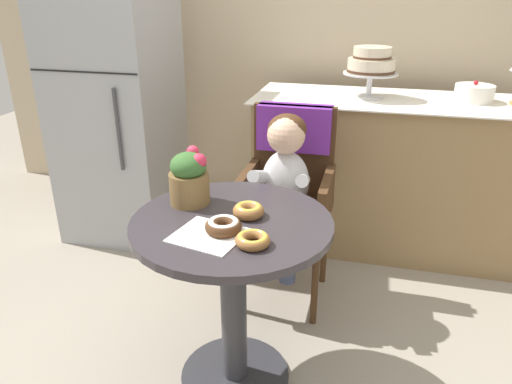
{
  "coord_description": "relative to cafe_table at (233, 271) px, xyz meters",
  "views": [
    {
      "loc": [
        0.46,
        -1.45,
        1.49
      ],
      "look_at": [
        0.05,
        0.15,
        0.77
      ],
      "focal_mm": 33.83,
      "sensor_mm": 36.0,
      "label": 1
    }
  ],
  "objects": [
    {
      "name": "ground_plane",
      "position": [
        0.0,
        0.0,
        -0.51
      ],
      "size": [
        8.0,
        8.0,
        0.0
      ],
      "primitive_type": "plane",
      "color": "gray"
    },
    {
      "name": "back_wall",
      "position": [
        0.0,
        1.85,
        0.84
      ],
      "size": [
        4.8,
        0.1,
        2.7
      ],
      "primitive_type": "cube",
      "color": "#C1AD8E",
      "rests_on": "ground"
    },
    {
      "name": "cafe_table",
      "position": [
        0.0,
        0.0,
        0.0
      ],
      "size": [
        0.72,
        0.72,
        0.72
      ],
      "color": "#332D33",
      "rests_on": "ground"
    },
    {
      "name": "wicker_chair",
      "position": [
        0.08,
        0.7,
        0.13
      ],
      "size": [
        0.42,
        0.45,
        0.95
      ],
      "rotation": [
        0.0,
        0.0,
        0.02
      ],
      "color": "#472D19",
      "rests_on": "ground"
    },
    {
      "name": "seated_child",
      "position": [
        0.08,
        0.54,
        0.17
      ],
      "size": [
        0.27,
        0.32,
        0.73
      ],
      "color": "silver",
      "rests_on": "ground"
    },
    {
      "name": "paper_napkin",
      "position": [
        -0.04,
        -0.13,
        0.21
      ],
      "size": [
        0.26,
        0.25,
        0.0
      ],
      "primitive_type": "cube",
      "rotation": [
        0.0,
        0.0,
        -0.21
      ],
      "color": "white",
      "rests_on": "cafe_table"
    },
    {
      "name": "donut_front",
      "position": [
        0.05,
        0.04,
        0.24
      ],
      "size": [
        0.11,
        0.11,
        0.04
      ],
      "color": "#936033",
      "rests_on": "cafe_table"
    },
    {
      "name": "donut_mid",
      "position": [
        0.12,
        -0.15,
        0.23
      ],
      "size": [
        0.11,
        0.11,
        0.04
      ],
      "color": "#936033",
      "rests_on": "cafe_table"
    },
    {
      "name": "donut_side",
      "position": [
        0.0,
        -0.09,
        0.24
      ],
      "size": [
        0.12,
        0.12,
        0.05
      ],
      "color": "#4C2D19",
      "rests_on": "cafe_table"
    },
    {
      "name": "flower_vase",
      "position": [
        -0.19,
        0.1,
        0.32
      ],
      "size": [
        0.15,
        0.15,
        0.21
      ],
      "color": "brown",
      "rests_on": "cafe_table"
    },
    {
      "name": "display_counter",
      "position": [
        0.55,
        1.3,
        -0.05
      ],
      "size": [
        1.56,
        0.62,
        0.9
      ],
      "color": "#93754C",
      "rests_on": "ground"
    },
    {
      "name": "tiered_cake_stand",
      "position": [
        0.4,
        1.3,
        0.58
      ],
      "size": [
        0.3,
        0.3,
        0.28
      ],
      "color": "silver",
      "rests_on": "display_counter"
    },
    {
      "name": "round_layer_cake",
      "position": [
        0.96,
        1.35,
        0.44
      ],
      "size": [
        0.2,
        0.2,
        0.11
      ],
      "color": "white",
      "rests_on": "display_counter"
    },
    {
      "name": "refrigerator",
      "position": [
        -1.05,
        1.1,
        0.34
      ],
      "size": [
        0.64,
        0.63,
        1.7
      ],
      "color": "#9EA0A5",
      "rests_on": "ground"
    }
  ]
}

